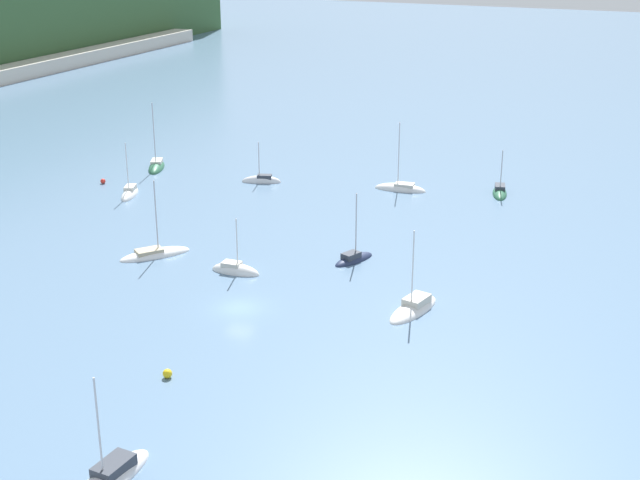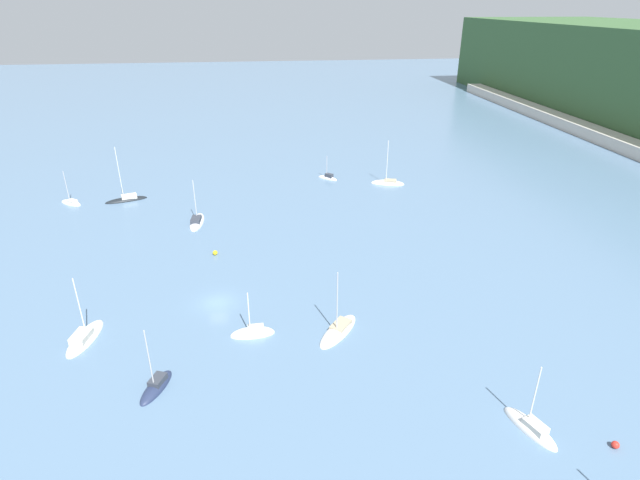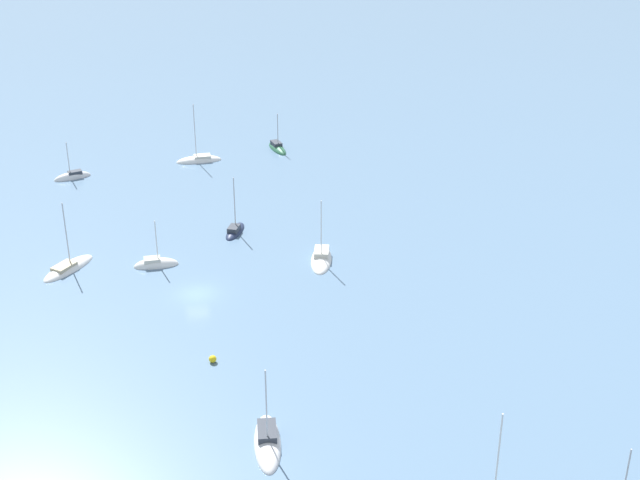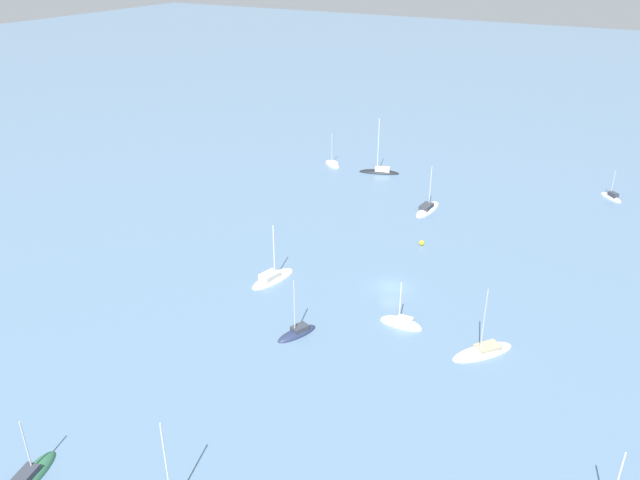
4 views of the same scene
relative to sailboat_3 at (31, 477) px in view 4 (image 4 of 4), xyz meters
name	(u,v)px [view 4 (image 4 of 4)]	position (x,y,z in m)	size (l,w,h in m)	color
ground_plane	(391,288)	(-46.28, 14.66, -0.10)	(600.00, 600.00, 0.00)	slate
sailboat_3	(31,477)	(0.00, 0.00, 0.00)	(6.55, 3.31, 6.86)	#2D6647
sailboat_4	(332,164)	(-87.22, -16.36, -0.02)	(4.73, 5.40, 7.36)	silver
sailboat_5	(401,324)	(-38.50, 19.31, -0.03)	(2.15, 5.47, 6.94)	white
sailboat_6	(483,352)	(-37.72, 29.74, -0.04)	(7.79, 6.86, 9.27)	white
sailboat_7	(380,172)	(-87.52, -5.67, 0.05)	(4.61, 8.42, 11.84)	black
sailboat_8	(427,209)	(-74.10, 9.54, 0.01)	(8.25, 2.90, 8.81)	silver
sailboat_9	(611,197)	(-95.77, 37.01, 0.04)	(4.35, 4.64, 5.90)	silver
sailboat_10	(273,279)	(-40.24, -0.72, 0.02)	(7.97, 4.08, 8.87)	white
sailboat_13	(297,333)	(-30.50, 9.15, 0.02)	(5.80, 3.75, 8.16)	#232D4C
mooring_buoy_0	(422,243)	(-60.57, 13.59, 0.28)	(0.77, 0.77, 0.77)	yellow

